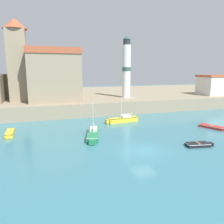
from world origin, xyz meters
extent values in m
plane|color=teal|center=(0.00, 0.00, 0.00)|extent=(200.00, 200.00, 0.00)
cube|color=gray|center=(0.00, 38.88, 1.32)|extent=(120.00, 40.00, 2.63)
cube|color=red|center=(14.38, 5.58, 0.20)|extent=(2.64, 3.89, 0.41)
cube|color=white|center=(14.38, 5.58, 0.37)|extent=(2.67, 3.93, 0.07)
cube|color=#997F5B|center=(14.38, 5.58, 0.45)|extent=(1.05, 0.61, 0.08)
cube|color=yellow|center=(2.62, 13.59, 0.41)|extent=(5.49, 1.78, 0.82)
cube|color=yellow|center=(-0.33, 13.27, 0.41)|extent=(0.61, 0.72, 0.69)
cube|color=black|center=(2.62, 13.59, 0.78)|extent=(5.55, 1.80, 0.07)
cylinder|color=silver|center=(2.22, 13.55, 2.61)|extent=(0.10, 0.10, 3.59)
cylinder|color=silver|center=(3.29, 13.66, 1.37)|extent=(2.42, 0.34, 0.08)
cube|color=silver|center=(3.16, 13.65, 1.00)|extent=(1.70, 1.02, 0.36)
cube|color=yellow|center=(-15.17, 11.33, 0.25)|extent=(1.10, 3.63, 0.50)
cube|color=yellow|center=(-15.13, 9.30, 0.25)|extent=(0.58, 0.48, 0.43)
cube|color=black|center=(-15.17, 11.33, 0.46)|extent=(1.11, 3.67, 0.07)
cube|color=#997F5B|center=(-15.17, 11.33, 0.54)|extent=(0.88, 0.22, 0.08)
cube|color=#237A4C|center=(-4.21, 6.99, 0.36)|extent=(3.01, 6.22, 0.72)
cube|color=#237A4C|center=(-5.10, 3.76, 0.36)|extent=(0.94, 0.84, 0.61)
cube|color=white|center=(-4.21, 6.99, 0.68)|extent=(3.04, 6.29, 0.07)
cylinder|color=silver|center=(-4.33, 6.56, 2.83)|extent=(0.10, 0.10, 4.22)
cylinder|color=silver|center=(-4.01, 7.72, 1.27)|extent=(0.80, 2.65, 0.08)
cube|color=silver|center=(-4.05, 7.58, 0.90)|extent=(1.46, 2.02, 0.36)
cube|color=black|center=(6.73, -0.58, 0.20)|extent=(2.87, 1.68, 0.41)
cube|color=black|center=(8.35, -0.84, 0.20)|extent=(0.68, 0.78, 0.35)
cube|color=white|center=(6.73, -0.58, 0.37)|extent=(2.89, 1.70, 0.07)
cube|color=#997F5B|center=(6.73, -0.58, 0.45)|extent=(0.37, 1.10, 0.08)
cube|color=gray|center=(-8.00, 29.62, 7.28)|extent=(10.13, 16.37, 9.30)
cube|color=#B25133|center=(-8.00, 29.62, 12.53)|extent=(10.33, 16.70, 1.20)
cube|color=gray|center=(-14.88, 27.16, 9.68)|extent=(3.62, 3.62, 14.09)
cone|color=#B25133|center=(-14.88, 27.16, 17.72)|extent=(4.71, 4.71, 2.00)
cylinder|color=silver|center=(8.00, 25.97, 8.50)|extent=(1.86, 1.86, 11.74)
cylinder|color=#2D5647|center=(8.00, 25.97, 9.09)|extent=(1.92, 1.92, 0.90)
cylinder|color=#262D33|center=(8.00, 25.97, 14.97)|extent=(1.58, 1.58, 1.20)
cone|color=#2D5647|center=(8.00, 25.97, 15.97)|extent=(1.77, 1.77, 0.80)
cube|color=silver|center=(32.00, 24.41, 4.90)|extent=(8.00, 5.67, 4.54)
cube|color=#B25133|center=(32.00, 24.41, 7.42)|extent=(8.40, 5.95, 0.50)
camera|label=1|loc=(-10.53, -21.03, 8.98)|focal=35.00mm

